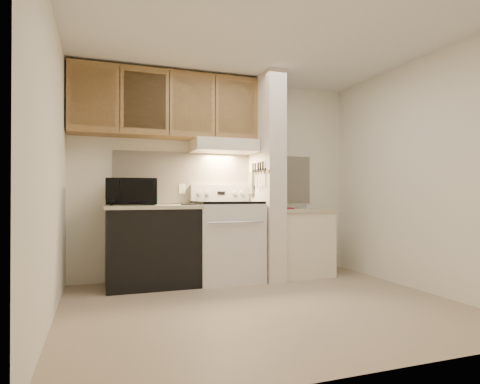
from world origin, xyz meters
name	(u,v)px	position (x,y,z in m)	size (l,w,h in m)	color
floor	(265,306)	(0.00, 0.00, 0.00)	(3.60, 3.60, 0.00)	tan
ceiling	(265,36)	(0.00, 0.00, 2.50)	(3.60, 3.60, 0.00)	white
wall_back	(219,177)	(0.00, 1.50, 1.25)	(3.60, 0.02, 2.50)	white
wall_left	(51,166)	(-1.80, 0.00, 1.25)	(0.02, 3.00, 2.50)	white
wall_right	(419,174)	(1.80, 0.00, 1.25)	(0.02, 3.00, 2.50)	white
backsplash	(219,178)	(0.00, 1.49, 1.24)	(2.60, 0.02, 0.63)	white
range_body	(227,242)	(0.00, 1.16, 0.46)	(0.76, 0.65, 0.92)	silver
oven_window	(236,242)	(0.00, 0.84, 0.50)	(0.50, 0.01, 0.30)	black
oven_handle	(237,222)	(0.00, 0.80, 0.72)	(0.02, 0.02, 0.65)	silver
cooktop	(227,202)	(0.00, 1.16, 0.94)	(0.74, 0.64, 0.03)	black
range_backguard	(220,193)	(0.00, 1.44, 1.05)	(0.76, 0.08, 0.20)	silver
range_display	(221,193)	(0.00, 1.40, 1.05)	(0.10, 0.01, 0.04)	black
range_knob_left_outer	(200,193)	(-0.28, 1.40, 1.05)	(0.05, 0.05, 0.02)	silver
range_knob_left_inner	(207,193)	(-0.18, 1.40, 1.05)	(0.05, 0.05, 0.02)	silver
range_knob_right_inner	(235,193)	(0.18, 1.40, 1.05)	(0.05, 0.05, 0.02)	silver
range_knob_right_outer	(242,193)	(0.28, 1.40, 1.05)	(0.05, 0.05, 0.02)	silver
dishwasher_front	(152,247)	(-0.88, 1.17, 0.43)	(1.00, 0.63, 0.87)	black
left_countertop	(152,207)	(-0.88, 1.17, 0.89)	(1.04, 0.67, 0.04)	#C2B99A
spoon_rest	(191,204)	(-0.48, 0.99, 0.92)	(0.21, 0.07, 0.01)	black
teal_jar	(154,200)	(-0.83, 1.39, 0.96)	(0.09, 0.09, 0.10)	#275E56
outlet	(182,189)	(-0.48, 1.48, 1.10)	(0.08, 0.01, 0.12)	#F2E7CD
microwave	(132,192)	(-1.10, 1.20, 1.06)	(0.54, 0.37, 0.30)	black
partition_pillar	(266,177)	(0.51, 1.15, 1.25)	(0.22, 0.70, 2.50)	silver
pillar_trim	(258,173)	(0.39, 1.15, 1.30)	(0.01, 0.70, 0.04)	olive
knife_strip	(259,171)	(0.39, 1.10, 1.32)	(0.02, 0.42, 0.04)	black
knife_blade_a	(263,178)	(0.38, 0.93, 1.22)	(0.01, 0.04, 0.16)	silver
knife_handle_a	(263,166)	(0.38, 0.94, 1.37)	(0.02, 0.02, 0.10)	black
knife_blade_b	(260,179)	(0.38, 1.02, 1.21)	(0.01, 0.04, 0.18)	silver
knife_handle_b	(260,166)	(0.38, 1.02, 1.37)	(0.02, 0.02, 0.10)	black
knife_blade_c	(258,181)	(0.38, 1.10, 1.20)	(0.01, 0.04, 0.20)	silver
knife_handle_c	(258,166)	(0.38, 1.09, 1.37)	(0.02, 0.02, 0.10)	black
knife_blade_d	(255,179)	(0.38, 1.19, 1.22)	(0.01, 0.04, 0.16)	silver
knife_handle_d	(255,167)	(0.38, 1.19, 1.37)	(0.02, 0.02, 0.10)	black
knife_blade_e	(253,180)	(0.38, 1.26, 1.21)	(0.01, 0.04, 0.18)	silver
knife_handle_e	(253,167)	(0.38, 1.27, 1.37)	(0.02, 0.02, 0.10)	black
oven_mitt	(252,184)	(0.38, 1.32, 1.16)	(0.03, 0.11, 0.26)	slate
right_cab_base	(300,243)	(0.97, 1.15, 0.40)	(0.70, 0.60, 0.81)	#F2E7CD
right_countertop	(300,210)	(0.97, 1.15, 0.83)	(0.74, 0.64, 0.04)	#C2B99A
red_folder	(283,208)	(0.79, 1.25, 0.86)	(0.23, 0.31, 0.01)	#A41123
white_box	(308,206)	(1.19, 1.33, 0.87)	(0.16, 0.10, 0.04)	white
range_hood	(224,146)	(0.00, 1.28, 1.62)	(0.78, 0.44, 0.15)	#F2E7CD
hood_lip	(229,148)	(0.00, 1.07, 1.58)	(0.78, 0.04, 0.06)	#F2E7CD
upper_cabinets	(167,105)	(-0.69, 1.32, 2.08)	(2.18, 0.33, 0.77)	olive
cab_door_a	(93,96)	(-1.51, 1.17, 2.08)	(0.46, 0.01, 0.63)	olive
cab_gap_a	(120,98)	(-1.23, 1.16, 2.08)	(0.01, 0.01, 0.73)	black
cab_door_b	(145,100)	(-0.96, 1.17, 2.08)	(0.46, 0.01, 0.63)	olive
cab_gap_b	(169,102)	(-0.69, 1.16, 2.08)	(0.01, 0.01, 0.73)	black
cab_door_c	(193,104)	(-0.42, 1.17, 2.08)	(0.46, 0.01, 0.63)	olive
cab_gap_c	(215,106)	(-0.14, 1.16, 2.08)	(0.01, 0.01, 0.73)	black
cab_door_d	(237,108)	(0.13, 1.17, 2.08)	(0.46, 0.01, 0.63)	olive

